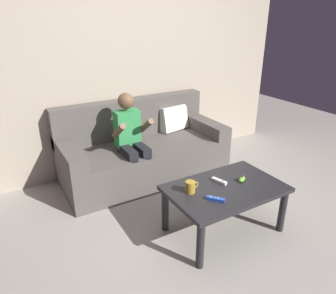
% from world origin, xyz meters
% --- Properties ---
extents(ground_plane, '(8.11, 8.11, 0.00)m').
position_xyz_m(ground_plane, '(0.00, 0.00, 0.00)').
color(ground_plane, '#9E998E').
extents(wall_back, '(4.06, 0.05, 2.50)m').
position_xyz_m(wall_back, '(0.00, 1.89, 1.25)').
color(wall_back, '#B2A38E').
rests_on(wall_back, ground).
extents(couch, '(1.81, 0.80, 0.85)m').
position_xyz_m(couch, '(-0.10, 1.51, 0.29)').
color(couch, '#56514C').
rests_on(couch, ground).
extents(person_seated_on_couch, '(0.36, 0.44, 1.01)m').
position_xyz_m(person_seated_on_couch, '(-0.31, 1.32, 0.57)').
color(person_seated_on_couch, black).
rests_on(person_seated_on_couch, ground).
extents(coffee_table, '(0.95, 0.61, 0.43)m').
position_xyz_m(coffee_table, '(0.04, 0.24, 0.36)').
color(coffee_table, '#232326').
rests_on(coffee_table, ground).
extents(game_remote_blue_near_edge, '(0.12, 0.13, 0.03)m').
position_xyz_m(game_remote_blue_near_edge, '(-0.16, 0.12, 0.44)').
color(game_remote_blue_near_edge, blue).
rests_on(game_remote_blue_near_edge, coffee_table).
extents(nunchuk_lime, '(0.10, 0.08, 0.05)m').
position_xyz_m(nunchuk_lime, '(0.22, 0.24, 0.45)').
color(nunchuk_lime, '#72C638').
rests_on(nunchuk_lime, coffee_table).
extents(game_remote_white_far_corner, '(0.07, 0.14, 0.03)m').
position_xyz_m(game_remote_white_far_corner, '(0.04, 0.33, 0.44)').
color(game_remote_white_far_corner, white).
rests_on(game_remote_white_far_corner, coffee_table).
extents(coffee_mug, '(0.12, 0.08, 0.09)m').
position_xyz_m(coffee_mug, '(-0.26, 0.32, 0.47)').
color(coffee_mug, '#B78C2D').
rests_on(coffee_mug, coffee_table).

